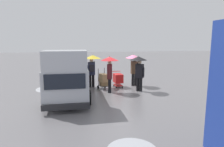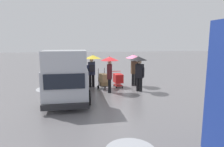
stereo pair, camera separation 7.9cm
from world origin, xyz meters
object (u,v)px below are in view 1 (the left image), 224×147
Objects in this scene: pedestrian_black_side at (110,66)px; cargo_van_parked_right at (67,76)px; hand_dolly_boxes at (103,80)px; pedestrian_far_side at (134,63)px; pedestrian_white_side at (139,65)px; pedestrian_pink_side at (92,63)px; shopping_cart_vendor at (118,79)px.

cargo_van_parked_right is at bearing 20.15° from pedestrian_black_side.
hand_dolly_boxes is 1.31m from pedestrian_black_side.
cargo_van_parked_right reaches higher than pedestrian_far_side.
cargo_van_parked_right is 2.56m from pedestrian_black_side.
pedestrian_white_side is 1.52m from pedestrian_far_side.
pedestrian_white_side is at bearing 150.27° from pedestrian_pink_side.
cargo_van_parked_right is 2.50× the size of pedestrian_black_side.
pedestrian_far_side is (-2.14, -0.68, 0.98)m from hand_dolly_boxes.
pedestrian_white_side is 1.00× the size of pedestrian_far_side.
pedestrian_black_side is 1.00× the size of pedestrian_far_side.
pedestrian_white_side is at bearing -168.42° from cargo_van_parked_right.
shopping_cart_vendor is 0.47× the size of pedestrian_black_side.
cargo_van_parked_right is at bearing 11.58° from pedestrian_white_side.
pedestrian_pink_side is 1.00× the size of pedestrian_white_side.
pedestrian_black_side is at bearing 108.55° from hand_dolly_boxes.
shopping_cart_vendor is at bearing 169.50° from pedestrian_pink_side.
shopping_cart_vendor is (-3.11, -2.07, -0.61)m from cargo_van_parked_right.
cargo_van_parked_right is 2.50× the size of pedestrian_white_side.
pedestrian_far_side is at bearing -150.91° from cargo_van_parked_right.
cargo_van_parked_right is 2.81m from pedestrian_pink_side.
pedestrian_far_side reaches higher than hand_dolly_boxes.
cargo_van_parked_right is at bearing 58.51° from pedestrian_pink_side.
pedestrian_white_side reaches higher than shopping_cart_vendor.
pedestrian_pink_side is at bearing -46.95° from hand_dolly_boxes.
pedestrian_pink_side is at bearing -121.49° from cargo_van_parked_right.
cargo_van_parked_right is at bearing 33.61° from shopping_cart_vendor.
shopping_cart_vendor is 0.47× the size of pedestrian_far_side.
hand_dolly_boxes is 0.61× the size of pedestrian_pink_side.
pedestrian_black_side is at bearing -159.85° from cargo_van_parked_right.
hand_dolly_boxes is at bearing -22.42° from pedestrian_white_side.
shopping_cart_vendor is at bearing -159.28° from hand_dolly_boxes.
cargo_van_parked_right is 4.87m from pedestrian_far_side.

